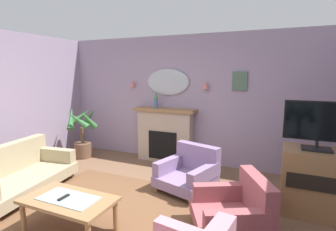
{
  "coord_description": "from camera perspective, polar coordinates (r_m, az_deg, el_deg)",
  "views": [
    {
      "loc": [
        1.85,
        -2.48,
        1.91
      ],
      "look_at": [
        0.1,
        1.48,
        1.2
      ],
      "focal_mm": 27.94,
      "sensor_mm": 36.0,
      "label": 1
    }
  ],
  "objects": [
    {
      "name": "floor",
      "position": [
        3.66,
        -11.79,
        -23.24
      ],
      "size": [
        6.69,
        6.36,
        0.1
      ],
      "primitive_type": "cube",
      "color": "brown",
      "rests_on": "ground"
    },
    {
      "name": "wall_back",
      "position": [
        5.56,
        4.32,
        3.43
      ],
      "size": [
        6.69,
        0.1,
        2.68
      ],
      "primitive_type": "cube",
      "color": "#9E8CA8",
      "rests_on": "ground"
    },
    {
      "name": "patterned_rug",
      "position": [
        3.77,
        -9.93,
        -21.13
      ],
      "size": [
        3.2,
        2.4,
        0.01
      ],
      "primitive_type": "cube",
      "color": "brown",
      "rests_on": "ground"
    },
    {
      "name": "fireplace",
      "position": [
        5.65,
        -0.66,
        -4.37
      ],
      "size": [
        1.36,
        0.36,
        1.16
      ],
      "color": "tan",
      "rests_on": "ground"
    },
    {
      "name": "mantel_vase_right",
      "position": [
        5.57,
        -2.68,
        3.59
      ],
      "size": [
        0.1,
        0.1,
        0.36
      ],
      "color": "#4C7093",
      "rests_on": "fireplace"
    },
    {
      "name": "wall_mirror",
      "position": [
        5.62,
        -0.08,
        7.31
      ],
      "size": [
        0.96,
        0.06,
        0.56
      ],
      "primitive_type": "ellipsoid",
      "color": "#B2BCC6"
    },
    {
      "name": "wall_sconce_left",
      "position": [
        5.97,
        -7.81,
        6.87
      ],
      "size": [
        0.14,
        0.14,
        0.14
      ],
      "primitive_type": "cone",
      "color": "#D17066"
    },
    {
      "name": "wall_sconce_right",
      "position": [
        5.28,
        8.21,
        6.55
      ],
      "size": [
        0.14,
        0.14,
        0.14
      ],
      "primitive_type": "cone",
      "color": "#D17066"
    },
    {
      "name": "framed_picture",
      "position": [
        5.2,
        15.37,
        7.26
      ],
      "size": [
        0.28,
        0.03,
        0.36
      ],
      "primitive_type": "cube",
      "color": "#4C6B56"
    },
    {
      "name": "coffee_table",
      "position": [
        3.47,
        -20.84,
        -17.38
      ],
      "size": [
        1.1,
        0.6,
        0.45
      ],
      "color": "olive",
      "rests_on": "ground"
    },
    {
      "name": "tv_remote",
      "position": [
        3.46,
        -21.8,
        -16.3
      ],
      "size": [
        0.04,
        0.16,
        0.02
      ],
      "primitive_type": "cube",
      "color": "black",
      "rests_on": "coffee_table"
    },
    {
      "name": "floral_couch",
      "position": [
        4.89,
        -30.16,
        -10.94
      ],
      "size": [
        1.08,
        1.81,
        0.76
      ],
      "color": "tan",
      "rests_on": "ground"
    },
    {
      "name": "armchair_by_coffee_table",
      "position": [
        3.39,
        14.58,
        -19.27
      ],
      "size": [
        1.1,
        1.09,
        0.71
      ],
      "color": "#934C51",
      "rests_on": "ground"
    },
    {
      "name": "armchair_beside_couch",
      "position": [
        4.4,
        4.66,
        -12.05
      ],
      "size": [
        1.0,
        1.01,
        0.71
      ],
      "color": "gray",
      "rests_on": "ground"
    },
    {
      "name": "tv_cabinet",
      "position": [
        4.14,
        29.08,
        -12.51
      ],
      "size": [
        0.8,
        0.57,
        0.9
      ],
      "color": "olive",
      "rests_on": "ground"
    },
    {
      "name": "tv_flatscreen",
      "position": [
        3.91,
        30.02,
        -1.69
      ],
      "size": [
        0.84,
        0.24,
        0.65
      ],
      "color": "black",
      "rests_on": "tv_cabinet"
    },
    {
      "name": "potted_plant_tall_palm",
      "position": [
        6.2,
        -18.23,
        -3.69
      ],
      "size": [
        0.73,
        0.75,
        1.17
      ],
      "color": "brown",
      "rests_on": "ground"
    }
  ]
}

